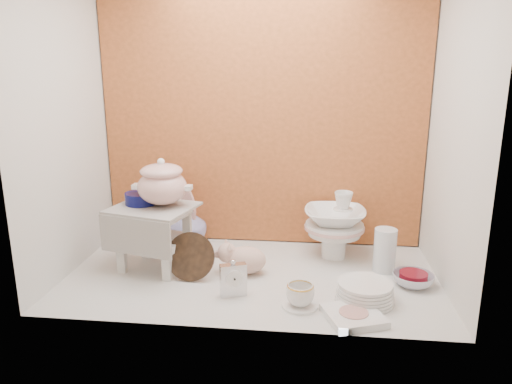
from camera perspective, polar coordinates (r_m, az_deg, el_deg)
ground at (r=2.41m, az=-0.53°, el=-9.83°), size 1.80×1.80×0.00m
niche_shell at (r=2.37m, az=-0.05°, el=13.05°), size 1.86×1.03×1.53m
step_stool at (r=2.48m, az=-11.90°, el=-5.32°), size 0.45×0.42×0.33m
soup_tureen at (r=2.40m, az=-11.07°, el=1.15°), size 0.34×0.34×0.24m
cobalt_bowl at (r=2.49m, az=-13.46°, el=-0.71°), size 0.19×0.19×0.06m
floral_platter at (r=2.81m, az=-10.86°, el=-1.89°), size 0.41×0.17×0.42m
blue_white_vase at (r=2.77m, az=-8.45°, el=-3.72°), size 0.28×0.28×0.26m
lacquer_tray at (r=2.35m, az=-7.76°, el=-7.59°), size 0.24×0.10×0.23m
mantel_clock at (r=2.18m, az=-2.71°, el=-10.13°), size 0.12×0.08×0.17m
plush_pig at (r=2.39m, az=-1.18°, el=-7.98°), size 0.30×0.25×0.15m
teacup_saucer at (r=2.12m, az=5.21°, el=-13.26°), size 0.19×0.19×0.01m
gold_rim_teacup at (r=2.10m, az=5.25°, el=-12.00°), size 0.15×0.15×0.09m
lattice_dish at (r=2.06m, az=11.46°, el=-14.17°), size 0.28×0.28×0.03m
dinner_plate_stack at (r=2.20m, az=12.75°, el=-11.45°), size 0.34×0.34×0.09m
crystal_bowl at (r=2.41m, az=18.09°, el=-9.84°), size 0.23×0.23×0.06m
clear_glass_vase at (r=2.50m, az=15.00°, el=-6.67°), size 0.12×0.12×0.22m
porcelain_tower at (r=2.59m, az=9.28°, el=-3.82°), size 0.40×0.40×0.37m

